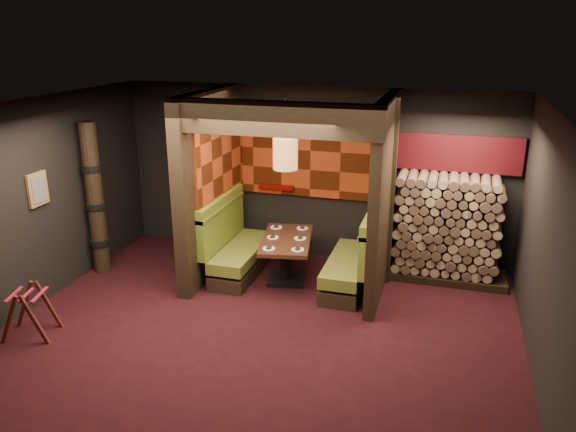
# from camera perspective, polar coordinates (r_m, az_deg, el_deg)

# --- Properties ---
(floor) EXTENTS (6.50, 5.50, 0.02)m
(floor) POSITION_cam_1_polar(r_m,az_deg,el_deg) (7.40, -2.90, -11.68)
(floor) COLOR black
(floor) RESTS_ON ground
(ceiling) EXTENTS (6.50, 5.50, 0.02)m
(ceiling) POSITION_cam_1_polar(r_m,az_deg,el_deg) (6.45, -3.32, 10.94)
(ceiling) COLOR black
(ceiling) RESTS_ON ground
(wall_back) EXTENTS (6.50, 0.02, 2.85)m
(wall_back) POSITION_cam_1_polar(r_m,az_deg,el_deg) (9.32, 2.54, 4.35)
(wall_back) COLOR black
(wall_back) RESTS_ON ground
(wall_front) EXTENTS (6.50, 0.02, 2.85)m
(wall_front) POSITION_cam_1_polar(r_m,az_deg,el_deg) (4.52, -15.01, -12.51)
(wall_front) COLOR black
(wall_front) RESTS_ON ground
(wall_left) EXTENTS (0.02, 5.50, 2.85)m
(wall_left) POSITION_cam_1_polar(r_m,az_deg,el_deg) (8.41, -24.56, 1.06)
(wall_left) COLOR black
(wall_left) RESTS_ON ground
(wall_right) EXTENTS (0.02, 5.50, 2.85)m
(wall_right) POSITION_cam_1_polar(r_m,az_deg,el_deg) (6.53, 25.06, -3.77)
(wall_right) COLOR black
(wall_right) RESTS_ON ground
(partition_left) EXTENTS (0.20, 2.20, 2.85)m
(partition_left) POSITION_cam_1_polar(r_m,az_deg,el_deg) (8.73, -7.89, 3.21)
(partition_left) COLOR black
(partition_left) RESTS_ON floor
(partition_right) EXTENTS (0.15, 2.10, 2.85)m
(partition_right) POSITION_cam_1_polar(r_m,az_deg,el_deg) (8.10, 9.68, 1.88)
(partition_right) COLOR black
(partition_right) RESTS_ON floor
(header_beam) EXTENTS (2.85, 0.18, 0.44)m
(header_beam) POSITION_cam_1_polar(r_m,az_deg,el_deg) (7.14, -1.57, 9.85)
(header_beam) COLOR black
(header_beam) RESTS_ON partition_left
(tapa_back_panel) EXTENTS (2.40, 0.06, 1.55)m
(tapa_back_panel) POSITION_cam_1_polar(r_m,az_deg,el_deg) (9.19, 2.34, 6.67)
(tapa_back_panel) COLOR #9A3312
(tapa_back_panel) RESTS_ON wall_back
(tapa_side_panel) EXTENTS (0.04, 1.85, 1.45)m
(tapa_side_panel) POSITION_cam_1_polar(r_m,az_deg,el_deg) (8.74, -6.82, 6.14)
(tapa_side_panel) COLOR #9A3312
(tapa_side_panel) RESTS_ON partition_left
(lacquer_shelf) EXTENTS (0.60, 0.12, 0.07)m
(lacquer_shelf) POSITION_cam_1_polar(r_m,az_deg,el_deg) (9.44, -1.19, 3.00)
(lacquer_shelf) COLOR #5F0705
(lacquer_shelf) RESTS_ON wall_back
(booth_bench_left) EXTENTS (0.68, 1.60, 1.14)m
(booth_bench_left) POSITION_cam_1_polar(r_m,az_deg,el_deg) (8.91, -5.31, -3.33)
(booth_bench_left) COLOR black
(booth_bench_left) RESTS_ON floor
(booth_bench_right) EXTENTS (0.68, 1.60, 1.14)m
(booth_bench_right) POSITION_cam_1_polar(r_m,az_deg,el_deg) (8.44, 6.77, -4.67)
(booth_bench_right) COLOR black
(booth_bench_right) RESTS_ON floor
(dining_table) EXTENTS (0.95, 1.43, 0.70)m
(dining_table) POSITION_cam_1_polar(r_m,az_deg,el_deg) (8.56, -0.16, -3.74)
(dining_table) COLOR black
(dining_table) RESTS_ON floor
(place_settings) EXTENTS (0.76, 1.15, 0.03)m
(place_settings) POSITION_cam_1_polar(r_m,az_deg,el_deg) (8.47, -0.16, -2.21)
(place_settings) COLOR white
(place_settings) RESTS_ON dining_table
(pendant_lamp) EXTENTS (0.36, 0.36, 1.07)m
(pendant_lamp) POSITION_cam_1_polar(r_m,az_deg,el_deg) (8.05, -0.27, 6.35)
(pendant_lamp) COLOR #B0773B
(pendant_lamp) RESTS_ON ceiling
(framed_picture) EXTENTS (0.05, 0.36, 0.46)m
(framed_picture) POSITION_cam_1_polar(r_m,az_deg,el_deg) (8.40, -24.07, 2.51)
(framed_picture) COLOR olive
(framed_picture) RESTS_ON wall_left
(luggage_rack) EXTENTS (0.73, 0.60, 0.70)m
(luggage_rack) POSITION_cam_1_polar(r_m,az_deg,el_deg) (7.85, -24.81, -8.68)
(luggage_rack) COLOR #42160F
(luggage_rack) RESTS_ON floor
(totem_column) EXTENTS (0.31, 0.31, 2.40)m
(totem_column) POSITION_cam_1_polar(r_m,az_deg,el_deg) (9.17, -18.99, 1.54)
(totem_column) COLOR black
(totem_column) RESTS_ON floor
(firewood_stack) EXTENTS (1.73, 0.70, 1.64)m
(firewood_stack) POSITION_cam_1_polar(r_m,az_deg,el_deg) (8.86, 16.32, -1.28)
(firewood_stack) COLOR black
(firewood_stack) RESTS_ON floor
(mosaic_header) EXTENTS (1.83, 0.10, 0.56)m
(mosaic_header) POSITION_cam_1_polar(r_m,az_deg,el_deg) (8.88, 16.99, 6.10)
(mosaic_header) COLOR maroon
(mosaic_header) RESTS_ON wall_back
(bay_front_post) EXTENTS (0.08, 0.08, 2.85)m
(bay_front_post) POSITION_cam_1_polar(r_m,az_deg,el_deg) (8.33, 10.51, 2.32)
(bay_front_post) COLOR black
(bay_front_post) RESTS_ON floor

